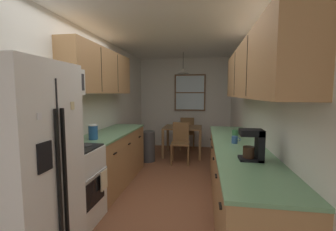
% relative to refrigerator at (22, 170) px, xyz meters
% --- Properties ---
extents(ground_plane, '(12.00, 12.00, 0.00)m').
position_rel_refrigerator_xyz_m(ground_plane, '(0.95, 2.28, -0.91)').
color(ground_plane, brown).
extents(wall_left, '(0.10, 9.00, 2.55)m').
position_rel_refrigerator_xyz_m(wall_left, '(-0.40, 2.28, 0.37)').
color(wall_left, silver).
rests_on(wall_left, ground).
extents(wall_right, '(0.10, 9.00, 2.55)m').
position_rel_refrigerator_xyz_m(wall_right, '(2.30, 2.28, 0.37)').
color(wall_right, silver).
rests_on(wall_right, ground).
extents(wall_back, '(4.40, 0.10, 2.55)m').
position_rel_refrigerator_xyz_m(wall_back, '(0.95, 4.93, 0.37)').
color(wall_back, silver).
rests_on(wall_back, ground).
extents(ceiling_slab, '(4.40, 9.00, 0.08)m').
position_rel_refrigerator_xyz_m(ceiling_slab, '(0.95, 2.28, 1.68)').
color(ceiling_slab, white).
extents(refrigerator, '(0.73, 0.77, 1.82)m').
position_rel_refrigerator_xyz_m(refrigerator, '(0.00, 0.00, 0.00)').
color(refrigerator, white).
rests_on(refrigerator, ground).
extents(stove_range, '(0.66, 0.64, 1.10)m').
position_rel_refrigerator_xyz_m(stove_range, '(-0.04, 0.72, -0.44)').
color(stove_range, white).
rests_on(stove_range, ground).
extents(microwave_over_range, '(0.39, 0.60, 0.31)m').
position_rel_refrigerator_xyz_m(microwave_over_range, '(-0.16, 0.72, 0.78)').
color(microwave_over_range, white).
extents(counter_left, '(0.64, 1.89, 0.90)m').
position_rel_refrigerator_xyz_m(counter_left, '(-0.05, 1.99, -0.46)').
color(counter_left, '#A87A4C').
rests_on(counter_left, ground).
extents(upper_cabinets_left, '(0.33, 1.97, 0.72)m').
position_rel_refrigerator_xyz_m(upper_cabinets_left, '(-0.19, 1.94, 1.00)').
color(upper_cabinets_left, '#A87A4C').
extents(counter_right, '(0.64, 3.18, 0.90)m').
position_rel_refrigerator_xyz_m(counter_right, '(1.95, 1.32, -0.46)').
color(counter_right, '#A87A4C').
rests_on(counter_right, ground).
extents(upper_cabinets_right, '(0.33, 2.86, 0.66)m').
position_rel_refrigerator_xyz_m(upper_cabinets_right, '(2.09, 1.27, 0.92)').
color(upper_cabinets_right, '#A87A4C').
extents(dining_table, '(0.93, 0.79, 0.72)m').
position_rel_refrigerator_xyz_m(dining_table, '(0.99, 3.93, -0.30)').
color(dining_table, brown).
rests_on(dining_table, ground).
extents(dining_chair_near, '(0.41, 0.41, 0.90)m').
position_rel_refrigerator_xyz_m(dining_chair_near, '(1.00, 3.32, -0.41)').
color(dining_chair_near, brown).
rests_on(dining_chair_near, ground).
extents(dining_chair_far, '(0.43, 0.43, 0.90)m').
position_rel_refrigerator_xyz_m(dining_chair_far, '(1.05, 4.53, -0.41)').
color(dining_chair_far, brown).
rests_on(dining_chair_far, ground).
extents(pendant_light, '(0.29, 0.29, 0.51)m').
position_rel_refrigerator_xyz_m(pendant_light, '(0.99, 3.93, 1.18)').
color(pendant_light, black).
extents(back_window, '(0.88, 0.05, 1.04)m').
position_rel_refrigerator_xyz_m(back_window, '(1.10, 4.86, 0.66)').
color(back_window, brown).
extents(trash_bin, '(0.32, 0.32, 0.69)m').
position_rel_refrigerator_xyz_m(trash_bin, '(0.25, 3.30, -0.56)').
color(trash_bin, '#3F3F42').
rests_on(trash_bin, ground).
extents(storage_canister, '(0.13, 0.13, 0.21)m').
position_rel_refrigerator_xyz_m(storage_canister, '(-0.05, 1.33, 0.10)').
color(storage_canister, '#265999').
rests_on(storage_canister, counter_left).
extents(dish_towel, '(0.02, 0.16, 0.24)m').
position_rel_refrigerator_xyz_m(dish_towel, '(0.31, 0.88, -0.41)').
color(dish_towel, beige).
extents(coffee_maker, '(0.22, 0.18, 0.30)m').
position_rel_refrigerator_xyz_m(coffee_maker, '(1.99, 0.64, 0.15)').
color(coffee_maker, black).
rests_on(coffee_maker, counter_right).
extents(mug_by_coffeemaker, '(0.11, 0.08, 0.10)m').
position_rel_refrigerator_xyz_m(mug_by_coffeemaker, '(1.91, 1.39, 0.04)').
color(mug_by_coffeemaker, '#335999').
rests_on(mug_by_coffeemaker, counter_right).
extents(mug_spare, '(0.13, 0.09, 0.11)m').
position_rel_refrigerator_xyz_m(mug_spare, '(1.97, 1.85, 0.05)').
color(mug_spare, '#3F7F4C').
rests_on(mug_spare, counter_right).
extents(table_serving_bowl, '(0.19, 0.19, 0.06)m').
position_rel_refrigerator_xyz_m(table_serving_bowl, '(1.00, 3.89, -0.16)').
color(table_serving_bowl, silver).
rests_on(table_serving_bowl, dining_table).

